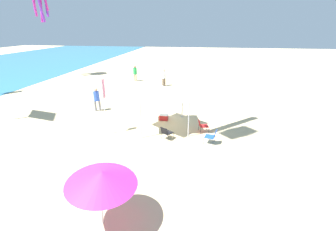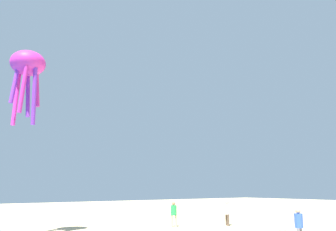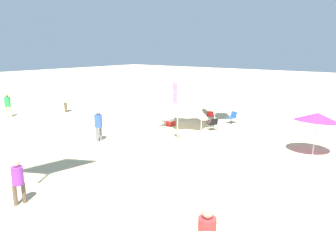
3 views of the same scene
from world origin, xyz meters
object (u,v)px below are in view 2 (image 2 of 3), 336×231
Objects in this scene: person_beachcomber at (174,212)px; kite_octopus_magenta at (28,67)px; person_near_umbrella at (299,223)px; person_kite_handler at (227,211)px.

person_beachcomber is 0.38× the size of kite_octopus_magenta.
person_beachcomber is 10.52m from person_near_umbrella.
person_kite_handler is at bearing 13.31° from person_beachcomber.
kite_octopus_magenta reaches higher than person_kite_handler.
person_kite_handler is 1.03× the size of person_near_umbrella.
person_kite_handler is 4.24m from person_beachcomber.
kite_octopus_magenta is (0.61, 11.22, 9.26)m from person_beachcomber.
person_near_umbrella is 0.38× the size of kite_octopus_magenta.
person_beachcomber is at bearing -104.74° from person_near_umbrella.
kite_octopus_magenta is (2.49, 15.02, 9.23)m from person_kite_handler.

